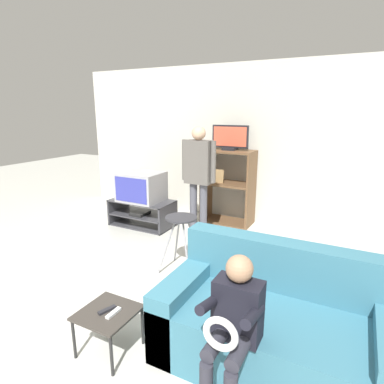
{
  "coord_description": "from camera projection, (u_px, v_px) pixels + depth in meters",
  "views": [
    {
      "loc": [
        1.74,
        -1.11,
        1.86
      ],
      "look_at": [
        0.0,
        2.21,
        0.9
      ],
      "focal_mm": 30.0,
      "sensor_mm": 36.0,
      "label": 1
    }
  ],
  "objects": [
    {
      "name": "remote_control_white",
      "position": [
        113.0,
        313.0,
        2.44
      ],
      "size": [
        0.04,
        0.14,
        0.02
      ],
      "primitive_type": "cube",
      "rotation": [
        0.0,
        0.0,
        0.0
      ],
      "color": "silver",
      "rests_on": "snack_table"
    },
    {
      "name": "folding_stool",
      "position": [
        181.0,
        227.0,
        3.7
      ],
      "size": [
        0.44,
        0.41,
        0.68
      ],
      "color": "#99999E",
      "rests_on": "ground_plane"
    },
    {
      "name": "media_shelf",
      "position": [
        228.0,
        187.0,
        5.31
      ],
      "size": [
        0.83,
        0.47,
        1.23
      ],
      "color": "brown",
      "rests_on": "ground_plane"
    },
    {
      "name": "television_main",
      "position": [
        141.0,
        187.0,
        5.17
      ],
      "size": [
        0.67,
        0.56,
        0.47
      ],
      "color": "#9E9EA3",
      "rests_on": "tv_stand"
    },
    {
      "name": "snack_table",
      "position": [
        108.0,
        316.0,
        2.48
      ],
      "size": [
        0.42,
        0.42,
        0.35
      ],
      "color": "#38332D",
      "rests_on": "ground_plane"
    },
    {
      "name": "person_standing_adult",
      "position": [
        199.0,
        171.0,
        4.62
      ],
      "size": [
        0.53,
        0.2,
        1.65
      ],
      "color": "#4C4C56",
      "rests_on": "ground_plane"
    },
    {
      "name": "person_seated_child",
      "position": [
        233.0,
        323.0,
        1.95
      ],
      "size": [
        0.33,
        0.43,
        1.02
      ],
      "color": "#2D2D38",
      "rests_on": "ground_plane"
    },
    {
      "name": "tv_stand",
      "position": [
        142.0,
        213.0,
        5.29
      ],
      "size": [
        1.03,
        0.54,
        0.43
      ],
      "color": "#38383D",
      "rests_on": "ground_plane"
    },
    {
      "name": "television_flat",
      "position": [
        230.0,
        138.0,
        5.12
      ],
      "size": [
        0.6,
        0.2,
        0.4
      ],
      "color": "black",
      "rests_on": "media_shelf"
    },
    {
      "name": "wall_back",
      "position": [
        243.0,
        145.0,
        5.35
      ],
      "size": [
        6.4,
        0.06,
        2.6
      ],
      "color": "beige",
      "rests_on": "ground_plane"
    },
    {
      "name": "couch",
      "position": [
        275.0,
        326.0,
        2.39
      ],
      "size": [
        1.69,
        0.88,
        0.86
      ],
      "color": "teal",
      "rests_on": "ground_plane"
    },
    {
      "name": "remote_control_black",
      "position": [
        107.0,
        310.0,
        2.47
      ],
      "size": [
        0.08,
        0.15,
        0.02
      ],
      "primitive_type": "cube",
      "rotation": [
        0.0,
        0.0,
        -0.33
      ],
      "color": "#232328",
      "rests_on": "snack_table"
    }
  ]
}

